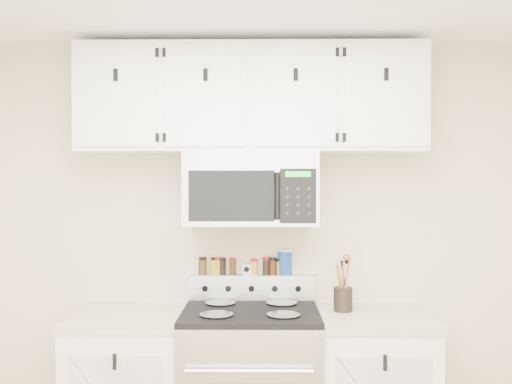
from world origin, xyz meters
TOP-DOWN VIEW (x-y plane):
  - back_wall at (0.00, 1.75)m, footprint 3.50×0.01m
  - microwave at (0.00, 1.55)m, footprint 0.76×0.44m
  - upper_cabinets at (-0.00, 1.58)m, footprint 2.00×0.35m
  - utensil_crock at (0.53, 1.53)m, footprint 0.11×0.11m
  - kitchen_timer at (-0.03, 1.71)m, footprint 0.06×0.05m
  - salt_canister at (0.20, 1.71)m, footprint 0.08×0.08m
  - spice_jar_0 at (-0.30, 1.71)m, footprint 0.04×0.04m
  - spice_jar_1 at (-0.30, 1.71)m, footprint 0.05×0.05m
  - spice_jar_2 at (-0.23, 1.71)m, footprint 0.04×0.04m
  - spice_jar_3 at (-0.21, 1.71)m, footprint 0.04×0.04m
  - spice_jar_4 at (-0.18, 1.71)m, footprint 0.04×0.04m
  - spice_jar_5 at (-0.12, 1.71)m, footprint 0.04×0.04m
  - spice_jar_6 at (0.01, 1.71)m, footprint 0.04×0.04m
  - spice_jar_7 at (0.09, 1.71)m, footprint 0.04×0.04m
  - spice_jar_8 at (0.13, 1.71)m, footprint 0.05×0.05m
  - spice_jar_9 at (0.17, 1.71)m, footprint 0.04×0.04m

SIDE VIEW (x-z plane):
  - utensil_crock at x=0.53m, z-range 0.84..1.16m
  - kitchen_timer at x=-0.03m, z-range 1.10..1.16m
  - spice_jar_0 at x=-0.30m, z-range 1.10..1.20m
  - spice_jar_9 at x=0.17m, z-range 1.10..1.20m
  - spice_jar_6 at x=0.01m, z-range 1.10..1.20m
  - spice_jar_4 at x=-0.18m, z-range 1.10..1.21m
  - spice_jar_5 at x=-0.12m, z-range 1.10..1.21m
  - spice_jar_8 at x=0.13m, z-range 1.10..1.21m
  - spice_jar_3 at x=-0.21m, z-range 1.10..1.21m
  - spice_jar_2 at x=-0.23m, z-range 1.10..1.21m
  - spice_jar_1 at x=-0.30m, z-range 1.10..1.21m
  - spice_jar_7 at x=0.09m, z-range 1.10..1.21m
  - salt_canister at x=0.20m, z-range 1.10..1.26m
  - back_wall at x=0.00m, z-range 0.00..2.50m
  - microwave at x=0.00m, z-range 1.42..1.84m
  - upper_cabinets at x=0.00m, z-range 1.84..2.46m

